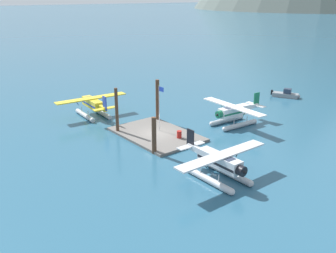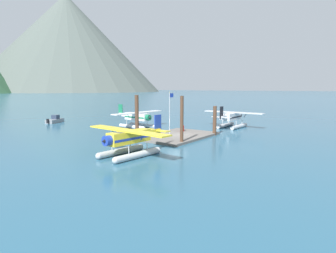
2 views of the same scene
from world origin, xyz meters
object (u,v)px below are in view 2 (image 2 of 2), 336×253
seaplane_silver_stbd_aft (232,118)px  boat_grey_open_north (55,120)px  seaplane_yellow_port_aft (129,141)px  flagpole (170,108)px  fuel_drum (182,128)px  seaplane_white_bow_right (137,119)px

seaplane_silver_stbd_aft → boat_grey_open_north: size_ratio=2.30×
seaplane_silver_stbd_aft → seaplane_yellow_port_aft: size_ratio=0.99×
flagpole → boat_grey_open_north: (-0.27, 27.40, -3.48)m
fuel_drum → seaplane_white_bow_right: seaplane_white_bow_right is taller
seaplane_yellow_port_aft → seaplane_silver_stbd_aft: bearing=-0.3°
fuel_drum → seaplane_white_bow_right: 9.37m
seaplane_silver_stbd_aft → seaplane_white_bow_right: 16.23m
seaplane_white_bow_right → fuel_drum: bearing=-91.8°
boat_grey_open_north → fuel_drum: bearing=-82.2°
seaplane_white_bow_right → boat_grey_open_north: seaplane_white_bow_right is taller
seaplane_white_bow_right → seaplane_yellow_port_aft: size_ratio=1.00×
flagpole → fuel_drum: size_ratio=6.68×
seaplane_white_bow_right → seaplane_yellow_port_aft: (-15.28, -12.83, 0.00)m
fuel_drum → seaplane_silver_stbd_aft: 10.73m
flagpole → fuel_drum: flagpole is taller
flagpole → seaplane_white_bow_right: bearing=68.6°
fuel_drum → seaplane_yellow_port_aft: size_ratio=0.08×
fuel_drum → seaplane_yellow_port_aft: 15.41m
fuel_drum → seaplane_yellow_port_aft: seaplane_yellow_port_aft is taller
seaplane_silver_stbd_aft → fuel_drum: bearing=160.1°
seaplane_yellow_port_aft → boat_grey_open_north: bearing=69.8°
seaplane_white_bow_right → boat_grey_open_north: (-4.02, 17.83, -1.09)m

